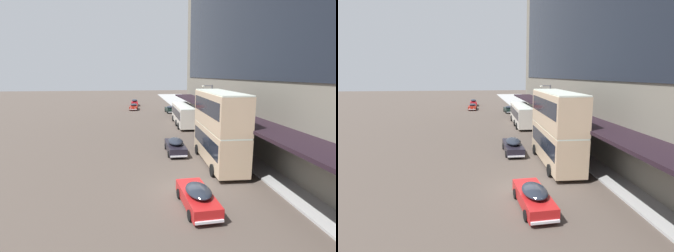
% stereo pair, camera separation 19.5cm
% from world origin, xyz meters
% --- Properties ---
extents(ground, '(240.00, 240.00, 0.00)m').
position_xyz_m(ground, '(0.00, 0.00, 0.00)').
color(ground, '#4F443C').
extents(sidewalk_kerb, '(10.00, 180.00, 0.15)m').
position_xyz_m(sidewalk_kerb, '(11.00, 0.00, 0.07)').
color(sidewalk_kerb, '#A3A3A2').
rests_on(sidewalk_kerb, ground).
extents(transit_bus_kerbside_front, '(3.10, 11.07, 3.21)m').
position_xyz_m(transit_bus_kerbside_front, '(4.27, 24.09, 1.84)').
color(transit_bus_kerbside_front, beige).
rests_on(transit_bus_kerbside_front, ground).
extents(transit_bus_kerbside_rear, '(2.93, 9.31, 6.52)m').
position_xyz_m(transit_bus_kerbside_rear, '(3.80, 5.18, 3.51)').
color(transit_bus_kerbside_rear, tan).
rests_on(transit_bus_kerbside_rear, ground).
extents(sedan_lead_mid, '(1.99, 4.75, 1.45)m').
position_xyz_m(sedan_lead_mid, '(0.09, -2.37, 0.73)').
color(sedan_lead_mid, '#B41A1A').
rests_on(sedan_lead_mid, ground).
extents(sedan_oncoming_rear, '(2.06, 4.89, 1.43)m').
position_xyz_m(sedan_oncoming_rear, '(-3.65, 43.94, 0.71)').
color(sedan_oncoming_rear, '#A41F13').
rests_on(sedan_oncoming_rear, ground).
extents(sedan_trailing_mid, '(2.13, 4.49, 1.47)m').
position_xyz_m(sedan_trailing_mid, '(4.12, 38.33, 0.74)').
color(sedan_trailing_mid, black).
rests_on(sedan_trailing_mid, ground).
extents(sedan_far_back, '(1.91, 4.95, 1.60)m').
position_xyz_m(sedan_far_back, '(0.55, 9.03, 0.78)').
color(sedan_far_back, black).
rests_on(sedan_far_back, ground).
extents(sedan_oncoming_front, '(1.81, 4.88, 1.67)m').
position_xyz_m(sedan_oncoming_front, '(-3.43, 52.08, 0.82)').
color(sedan_oncoming_front, red).
rests_on(sedan_oncoming_front, ground).
extents(pedestrian_at_kerb, '(0.43, 0.51, 1.86)m').
position_xyz_m(pedestrian_at_kerb, '(6.61, 8.58, 1.18)').
color(pedestrian_at_kerb, '#321A18').
rests_on(pedestrian_at_kerb, sidewalk_kerb).
extents(street_lamp, '(1.50, 0.28, 6.47)m').
position_xyz_m(street_lamp, '(6.55, 17.19, 3.94)').
color(street_lamp, '#4C4C51').
rests_on(street_lamp, sidewalk_kerb).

